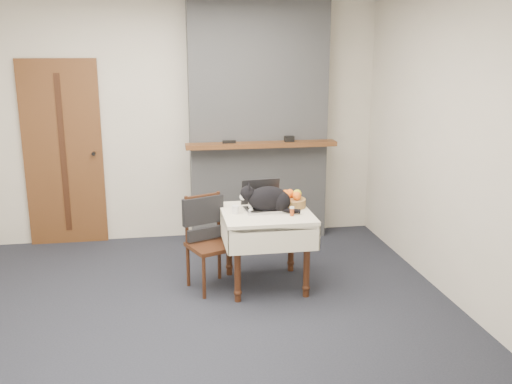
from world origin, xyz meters
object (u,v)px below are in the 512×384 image
at_px(cat, 269,199).
at_px(chair, 207,229).
at_px(door, 63,154).
at_px(fruit_basket, 291,200).
at_px(laptop, 263,202).
at_px(cream_jar, 235,210).
at_px(side_table, 266,224).
at_px(pill_bottle, 292,211).

xyz_separation_m(cat, chair, (-0.55, 0.09, -0.27)).
distance_m(door, chair, 2.07).
distance_m(fruit_basket, chair, 0.80).
xyz_separation_m(door, laptop, (1.92, -1.44, -0.24)).
distance_m(door, cream_jar, 2.28).
xyz_separation_m(laptop, cream_jar, (-0.26, -0.11, -0.03)).
distance_m(side_table, chair, 0.53).
bearing_deg(chair, fruit_basket, -20.39).
bearing_deg(cream_jar, laptop, 21.85).
relative_size(side_table, cream_jar, 11.21).
relative_size(cream_jar, chair, 0.08).
xyz_separation_m(cat, fruit_basket, (0.23, 0.11, -0.05)).
distance_m(side_table, cream_jar, 0.31).
distance_m(laptop, cream_jar, 0.28).
bearing_deg(chair, laptop, -22.62).
relative_size(laptop, fruit_basket, 1.42).
xyz_separation_m(cat, pill_bottle, (0.17, -0.17, -0.07)).
xyz_separation_m(side_table, pill_bottle, (0.19, -0.17, 0.16)).
bearing_deg(pill_bottle, chair, 160.20).
bearing_deg(side_table, door, 141.77).
relative_size(door, side_table, 2.56).
bearing_deg(pill_bottle, door, 141.54).
bearing_deg(cream_jar, pill_bottle, -17.56).
bearing_deg(laptop, side_table, -85.42).
relative_size(door, chair, 2.37).
distance_m(side_table, laptop, 0.20).
bearing_deg(cream_jar, fruit_basket, 14.14).
bearing_deg(cream_jar, door, 137.07).
xyz_separation_m(pill_bottle, fruit_basket, (0.06, 0.28, 0.02)).
bearing_deg(chair, cat, -31.48).
height_order(laptop, cream_jar, laptop).
relative_size(side_table, cat, 1.50).
relative_size(door, pill_bottle, 24.62).
height_order(side_table, chair, chair).
distance_m(laptop, chair, 0.56).
distance_m(pill_bottle, fruit_basket, 0.29).
xyz_separation_m(side_table, cat, (0.02, 0.00, 0.22)).
height_order(cat, chair, cat).
height_order(door, cream_jar, door).
bearing_deg(cat, fruit_basket, 33.76).
xyz_separation_m(pill_bottle, chair, (-0.72, 0.26, -0.20)).
bearing_deg(chair, door, 112.39).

